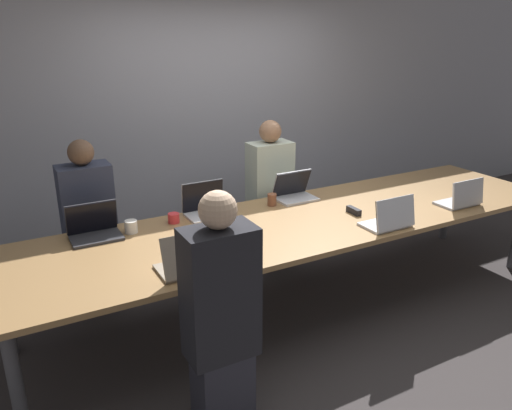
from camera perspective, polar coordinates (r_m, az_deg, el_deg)
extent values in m
plane|color=#383333|center=(4.33, 5.03, -11.16)|extent=(24.00, 24.00, 0.00)
cube|color=#9999A3|center=(5.32, -5.12, 10.76)|extent=(12.00, 0.06, 2.80)
cube|color=#9E7547|center=(4.00, 5.35, -1.86)|extent=(4.74, 1.21, 0.04)
cylinder|color=#4C4C51|center=(3.23, -25.85, -17.51)|extent=(0.08, 0.08, 0.73)
cylinder|color=#4C4C51|center=(3.95, -26.76, -10.54)|extent=(0.08, 0.08, 0.73)
cylinder|color=#4C4C51|center=(5.84, 20.95, -0.16)|extent=(0.08, 0.08, 0.73)
cube|color=#333338|center=(3.78, -17.77, -3.61)|extent=(0.35, 0.23, 0.02)
cube|color=#333338|center=(3.83, -18.28, -1.31)|extent=(0.36, 0.06, 0.24)
cube|color=black|center=(3.82, -18.25, -1.39)|extent=(0.35, 0.06, 0.23)
cube|color=#2D2D38|center=(4.39, -17.78, -8.31)|extent=(0.32, 0.24, 0.45)
cube|color=#33384C|center=(4.15, -18.65, -0.81)|extent=(0.40, 0.24, 0.77)
sphere|color=brown|center=(4.01, -19.39, 5.69)|extent=(0.20, 0.20, 0.20)
cylinder|color=white|center=(3.81, -14.08, -2.42)|extent=(0.09, 0.09, 0.10)
cube|color=silver|center=(4.42, 4.60, 0.71)|extent=(0.35, 0.24, 0.02)
cube|color=silver|center=(4.45, 4.04, 2.57)|extent=(0.36, 0.10, 0.23)
cube|color=black|center=(4.45, 4.11, 2.48)|extent=(0.35, 0.10, 0.23)
cube|color=#2D2D38|center=(4.90, 1.52, -4.30)|extent=(0.32, 0.24, 0.45)
cube|color=beige|center=(4.69, 1.59, 2.54)|extent=(0.40, 0.24, 0.77)
sphere|color=#9E7051|center=(4.57, 1.65, 8.41)|extent=(0.20, 0.20, 0.20)
cylinder|color=brown|center=(4.26, 1.83, 0.62)|extent=(0.08, 0.08, 0.10)
cube|color=silver|center=(4.04, -5.43, -1.17)|extent=(0.35, 0.24, 0.02)
cube|color=silver|center=(4.10, -6.16, 1.07)|extent=(0.36, 0.04, 0.25)
cube|color=black|center=(4.09, -6.10, 1.02)|extent=(0.35, 0.03, 0.24)
cylinder|color=red|center=(3.94, -9.39, -1.48)|extent=(0.09, 0.09, 0.08)
cube|color=#B7B7BC|center=(4.64, 21.91, 0.20)|extent=(0.35, 0.22, 0.02)
cube|color=#B7B7BC|center=(4.54, 23.11, 1.24)|extent=(0.36, 0.04, 0.22)
cube|color=silver|center=(4.55, 23.00, 1.26)|extent=(0.35, 0.04, 0.22)
cube|color=silver|center=(3.96, 14.48, -2.18)|extent=(0.36, 0.23, 0.02)
cube|color=silver|center=(3.85, 15.69, -0.92)|extent=(0.36, 0.06, 0.24)
cube|color=black|center=(3.86, 15.58, -0.90)|extent=(0.36, 0.06, 0.23)
cube|color=gray|center=(3.19, -8.25, -7.20)|extent=(0.33, 0.26, 0.02)
cube|color=gray|center=(3.05, -7.70, -5.68)|extent=(0.33, 0.09, 0.25)
cube|color=silver|center=(3.06, -7.77, -5.66)|extent=(0.33, 0.09, 0.25)
cube|color=#2D2D38|center=(3.13, -3.84, -19.86)|extent=(0.32, 0.24, 0.45)
cube|color=#232328|center=(2.78, -4.13, -10.08)|extent=(0.40, 0.24, 0.77)
sphere|color=beige|center=(2.57, -4.39, -0.56)|extent=(0.21, 0.21, 0.21)
cube|color=black|center=(4.16, 11.11, -0.65)|extent=(0.05, 0.15, 0.05)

